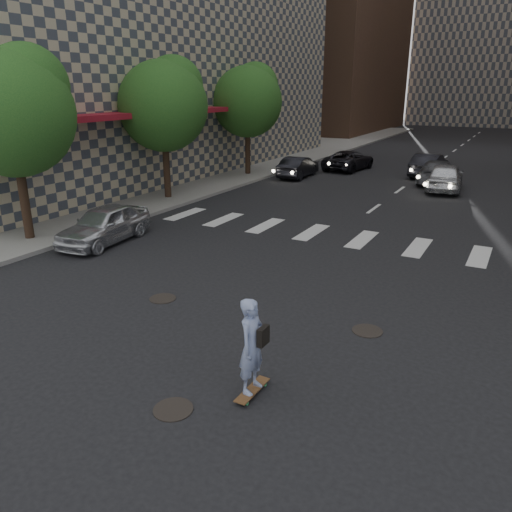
{
  "coord_description": "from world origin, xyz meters",
  "views": [
    {
      "loc": [
        5.99,
        -8.25,
        5.33
      ],
      "look_at": [
        0.31,
        2.13,
        1.3
      ],
      "focal_mm": 35.0,
      "sensor_mm": 36.0,
      "label": 1
    }
  ],
  "objects_px": {
    "silver_sedan": "(104,224)",
    "traffic_car_c": "(349,160)",
    "traffic_car_e": "(429,165)",
    "tree_c": "(249,98)",
    "traffic_car_d": "(445,177)",
    "skateboarder": "(252,346)",
    "tree_b": "(165,102)",
    "traffic_car_b": "(437,172)",
    "traffic_car_a": "(298,167)",
    "tree_a": "(15,108)"
  },
  "relations": [
    {
      "from": "traffic_car_a",
      "to": "traffic_car_d",
      "type": "distance_m",
      "value": 8.59
    },
    {
      "from": "tree_a",
      "to": "skateboarder",
      "type": "distance_m",
      "value": 13.02
    },
    {
      "from": "tree_a",
      "to": "tree_c",
      "type": "bearing_deg",
      "value": 90.0
    },
    {
      "from": "traffic_car_b",
      "to": "traffic_car_e",
      "type": "bearing_deg",
      "value": -70.9
    },
    {
      "from": "skateboarder",
      "to": "silver_sedan",
      "type": "relative_size",
      "value": 0.48
    },
    {
      "from": "tree_b",
      "to": "traffic_car_a",
      "type": "distance_m",
      "value": 10.17
    },
    {
      "from": "traffic_car_b",
      "to": "traffic_car_e",
      "type": "relative_size",
      "value": 1.06
    },
    {
      "from": "silver_sedan",
      "to": "traffic_car_c",
      "type": "distance_m",
      "value": 20.25
    },
    {
      "from": "skateboarder",
      "to": "tree_c",
      "type": "bearing_deg",
      "value": 120.23
    },
    {
      "from": "silver_sedan",
      "to": "traffic_car_e",
      "type": "relative_size",
      "value": 0.91
    },
    {
      "from": "tree_c",
      "to": "traffic_car_a",
      "type": "distance_m",
      "value": 5.06
    },
    {
      "from": "skateboarder",
      "to": "traffic_car_d",
      "type": "distance_m",
      "value": 21.43
    },
    {
      "from": "traffic_car_c",
      "to": "traffic_car_d",
      "type": "xyz_separation_m",
      "value": [
        6.81,
        -4.35,
        0.12
      ]
    },
    {
      "from": "traffic_car_c",
      "to": "tree_c",
      "type": "bearing_deg",
      "value": 54.03
    },
    {
      "from": "tree_a",
      "to": "tree_c",
      "type": "distance_m",
      "value": 16.0
    },
    {
      "from": "traffic_car_a",
      "to": "traffic_car_d",
      "type": "xyz_separation_m",
      "value": [
        8.59,
        0.0,
        0.11
      ]
    },
    {
      "from": "tree_b",
      "to": "silver_sedan",
      "type": "relative_size",
      "value": 1.68
    },
    {
      "from": "traffic_car_d",
      "to": "tree_c",
      "type": "bearing_deg",
      "value": -1.43
    },
    {
      "from": "tree_b",
      "to": "traffic_car_a",
      "type": "height_order",
      "value": "tree_b"
    },
    {
      "from": "skateboarder",
      "to": "silver_sedan",
      "type": "xyz_separation_m",
      "value": [
        -9.18,
        5.65,
        -0.32
      ]
    },
    {
      "from": "silver_sedan",
      "to": "traffic_car_c",
      "type": "bearing_deg",
      "value": 77.85
    },
    {
      "from": "tree_a",
      "to": "traffic_car_e",
      "type": "xyz_separation_m",
      "value": [
        9.94,
        21.05,
        -3.94
      ]
    },
    {
      "from": "tree_a",
      "to": "traffic_car_e",
      "type": "bearing_deg",
      "value": 64.71
    },
    {
      "from": "tree_b",
      "to": "traffic_car_b",
      "type": "bearing_deg",
      "value": 45.18
    },
    {
      "from": "silver_sedan",
      "to": "traffic_car_a",
      "type": "height_order",
      "value": "silver_sedan"
    },
    {
      "from": "tree_b",
      "to": "tree_c",
      "type": "relative_size",
      "value": 1.0
    },
    {
      "from": "skateboarder",
      "to": "traffic_car_c",
      "type": "bearing_deg",
      "value": 105.72
    },
    {
      "from": "traffic_car_a",
      "to": "skateboarder",
      "type": "bearing_deg",
      "value": 109.31
    },
    {
      "from": "tree_c",
      "to": "traffic_car_a",
      "type": "height_order",
      "value": "tree_c"
    },
    {
      "from": "tree_b",
      "to": "skateboarder",
      "type": "distance_m",
      "value": 17.51
    },
    {
      "from": "tree_b",
      "to": "traffic_car_e",
      "type": "relative_size",
      "value": 1.53
    },
    {
      "from": "skateboarder",
      "to": "traffic_car_e",
      "type": "relative_size",
      "value": 0.44
    },
    {
      "from": "silver_sedan",
      "to": "traffic_car_d",
      "type": "bearing_deg",
      "value": 54.35
    },
    {
      "from": "tree_b",
      "to": "traffic_car_c",
      "type": "height_order",
      "value": "tree_b"
    },
    {
      "from": "skateboarder",
      "to": "silver_sedan",
      "type": "height_order",
      "value": "skateboarder"
    },
    {
      "from": "tree_b",
      "to": "traffic_car_b",
      "type": "distance_m",
      "value": 15.82
    },
    {
      "from": "tree_c",
      "to": "traffic_car_d",
      "type": "relative_size",
      "value": 1.5
    },
    {
      "from": "tree_b",
      "to": "silver_sedan",
      "type": "height_order",
      "value": "tree_b"
    },
    {
      "from": "skateboarder",
      "to": "traffic_car_b",
      "type": "height_order",
      "value": "skateboarder"
    },
    {
      "from": "traffic_car_c",
      "to": "traffic_car_d",
      "type": "bearing_deg",
      "value": 153.75
    },
    {
      "from": "tree_c",
      "to": "silver_sedan",
      "type": "distance_m",
      "value": 15.63
    },
    {
      "from": "tree_c",
      "to": "traffic_car_b",
      "type": "xyz_separation_m",
      "value": [
        10.79,
        2.86,
        -3.98
      ]
    },
    {
      "from": "tree_b",
      "to": "tree_a",
      "type": "bearing_deg",
      "value": -90.0
    },
    {
      "from": "traffic_car_b",
      "to": "traffic_car_d",
      "type": "relative_size",
      "value": 1.04
    },
    {
      "from": "tree_c",
      "to": "traffic_car_e",
      "type": "xyz_separation_m",
      "value": [
        9.94,
        5.05,
        -3.94
      ]
    },
    {
      "from": "traffic_car_b",
      "to": "skateboarder",
      "type": "bearing_deg",
      "value": 89.88
    },
    {
      "from": "skateboarder",
      "to": "tree_a",
      "type": "bearing_deg",
      "value": 159.32
    },
    {
      "from": "tree_c",
      "to": "skateboarder",
      "type": "height_order",
      "value": "tree_c"
    },
    {
      "from": "tree_b",
      "to": "traffic_car_b",
      "type": "xyz_separation_m",
      "value": [
        10.79,
        10.86,
        -3.98
      ]
    },
    {
      "from": "silver_sedan",
      "to": "traffic_car_e",
      "type": "distance_m",
      "value": 21.32
    }
  ]
}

